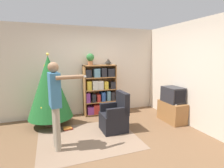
{
  "coord_description": "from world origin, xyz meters",
  "views": [
    {
      "loc": [
        -1.15,
        -3.23,
        1.77
      ],
      "look_at": [
        0.35,
        0.85,
        1.05
      ],
      "focal_mm": 28.0,
      "sensor_mm": 36.0,
      "label": 1
    }
  ],
  "objects_px": {
    "standing_person": "(55,99)",
    "table_lamp": "(108,61)",
    "bookshelf": "(100,91)",
    "christmas_tree": "(49,87)",
    "armchair": "(115,117)",
    "television": "(173,95)",
    "potted_plant": "(90,58)"
  },
  "relations": [
    {
      "from": "television",
      "to": "table_lamp",
      "type": "xyz_separation_m",
      "value": [
        -1.37,
        1.27,
        0.85
      ]
    },
    {
      "from": "armchair",
      "to": "christmas_tree",
      "type": "bearing_deg",
      "value": -121.14
    },
    {
      "from": "standing_person",
      "to": "table_lamp",
      "type": "relative_size",
      "value": 8.26
    },
    {
      "from": "potted_plant",
      "to": "table_lamp",
      "type": "bearing_deg",
      "value": 0.0
    },
    {
      "from": "bookshelf",
      "to": "christmas_tree",
      "type": "xyz_separation_m",
      "value": [
        -1.41,
        -0.41,
        0.27
      ]
    },
    {
      "from": "television",
      "to": "christmas_tree",
      "type": "bearing_deg",
      "value": 164.54
    },
    {
      "from": "potted_plant",
      "to": "standing_person",
      "type": "bearing_deg",
      "value": -122.39
    },
    {
      "from": "christmas_tree",
      "to": "table_lamp",
      "type": "height_order",
      "value": "christmas_tree"
    },
    {
      "from": "christmas_tree",
      "to": "table_lamp",
      "type": "relative_size",
      "value": 9.15
    },
    {
      "from": "television",
      "to": "potted_plant",
      "type": "distance_m",
      "value": 2.48
    },
    {
      "from": "television",
      "to": "standing_person",
      "type": "distance_m",
      "value": 3.01
    },
    {
      "from": "christmas_tree",
      "to": "potted_plant",
      "type": "distance_m",
      "value": 1.41
    },
    {
      "from": "armchair",
      "to": "table_lamp",
      "type": "relative_size",
      "value": 4.6
    },
    {
      "from": "christmas_tree",
      "to": "standing_person",
      "type": "relative_size",
      "value": 1.11
    },
    {
      "from": "armchair",
      "to": "table_lamp",
      "type": "xyz_separation_m",
      "value": [
        0.27,
        1.27,
        1.27
      ]
    },
    {
      "from": "bookshelf",
      "to": "television",
      "type": "bearing_deg",
      "value": -37.41
    },
    {
      "from": "armchair",
      "to": "table_lamp",
      "type": "distance_m",
      "value": 1.82
    },
    {
      "from": "standing_person",
      "to": "table_lamp",
      "type": "xyz_separation_m",
      "value": [
        1.6,
        1.67,
        0.61
      ]
    },
    {
      "from": "television",
      "to": "standing_person",
      "type": "bearing_deg",
      "value": -172.35
    },
    {
      "from": "christmas_tree",
      "to": "armchair",
      "type": "relative_size",
      "value": 1.99
    },
    {
      "from": "christmas_tree",
      "to": "potted_plant",
      "type": "relative_size",
      "value": 5.56
    },
    {
      "from": "bookshelf",
      "to": "armchair",
      "type": "relative_size",
      "value": 1.62
    },
    {
      "from": "standing_person",
      "to": "table_lamp",
      "type": "height_order",
      "value": "table_lamp"
    },
    {
      "from": "bookshelf",
      "to": "christmas_tree",
      "type": "distance_m",
      "value": 1.5
    },
    {
      "from": "bookshelf",
      "to": "standing_person",
      "type": "relative_size",
      "value": 0.9
    },
    {
      "from": "bookshelf",
      "to": "standing_person",
      "type": "distance_m",
      "value": 2.14
    },
    {
      "from": "television",
      "to": "table_lamp",
      "type": "relative_size",
      "value": 2.79
    },
    {
      "from": "standing_person",
      "to": "christmas_tree",
      "type": "bearing_deg",
      "value": 176.3
    },
    {
      "from": "christmas_tree",
      "to": "standing_person",
      "type": "xyz_separation_m",
      "value": [
        0.09,
        -1.25,
        -0.0
      ]
    },
    {
      "from": "armchair",
      "to": "standing_person",
      "type": "distance_m",
      "value": 1.53
    },
    {
      "from": "television",
      "to": "bookshelf",
      "type": "bearing_deg",
      "value": 142.59
    },
    {
      "from": "bookshelf",
      "to": "christmas_tree",
      "type": "height_order",
      "value": "christmas_tree"
    }
  ]
}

